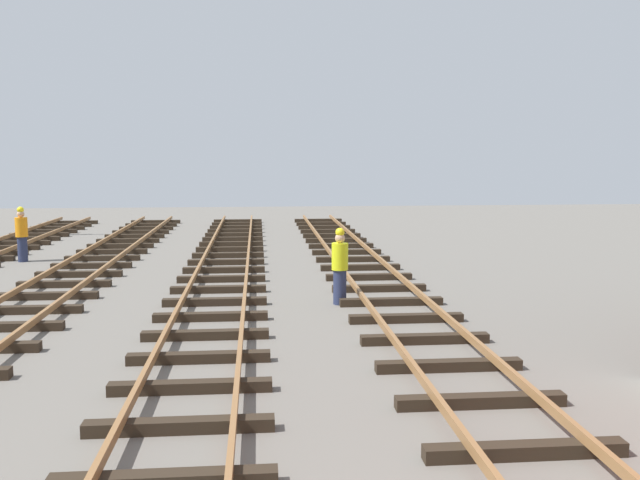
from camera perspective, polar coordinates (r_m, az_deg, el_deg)
track_worker_foreground at (r=16.65m, az=1.66°, el=-2.20°), size 0.40×0.40×1.87m
track_worker_distant at (r=25.26m, az=-23.48°, el=0.43°), size 0.40×0.40×1.87m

